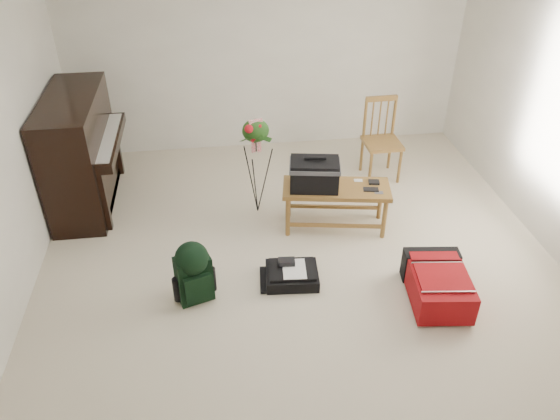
{
  "coord_description": "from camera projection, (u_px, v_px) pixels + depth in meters",
  "views": [
    {
      "loc": [
        -0.75,
        -3.93,
        3.41
      ],
      "look_at": [
        -0.17,
        0.35,
        0.51
      ],
      "focal_mm": 35.0,
      "sensor_mm": 36.0,
      "label": 1
    }
  ],
  "objects": [
    {
      "name": "dining_chair",
      "position": [
        382.0,
        140.0,
        6.5
      ],
      "size": [
        0.43,
        0.43,
        0.97
      ],
      "rotation": [
        0.0,
        0.0,
        0.03
      ],
      "color": "olive",
      "rests_on": "floor"
    },
    {
      "name": "ceiling",
      "position": [
        310.0,
        0.0,
        3.82
      ],
      "size": [
        5.0,
        5.5,
        0.01
      ],
      "primitive_type": "cube",
      "color": "white",
      "rests_on": "wall_back"
    },
    {
      "name": "piano",
      "position": [
        81.0,
        154.0,
        5.95
      ],
      "size": [
        0.71,
        1.5,
        1.25
      ],
      "color": "black",
      "rests_on": "floor"
    },
    {
      "name": "green_backpack",
      "position": [
        193.0,
        270.0,
        4.74
      ],
      "size": [
        0.35,
        0.32,
        0.6
      ],
      "rotation": [
        0.0,
        0.0,
        0.31
      ],
      "color": "black",
      "rests_on": "floor"
    },
    {
      "name": "black_duffel",
      "position": [
        292.0,
        274.0,
        5.09
      ],
      "size": [
        0.51,
        0.42,
        0.2
      ],
      "rotation": [
        0.0,
        0.0,
        -0.08
      ],
      "color": "black",
      "rests_on": "floor"
    },
    {
      "name": "bench",
      "position": [
        322.0,
        180.0,
        5.49
      ],
      "size": [
        1.16,
        0.62,
        0.84
      ],
      "rotation": [
        0.0,
        0.0,
        -0.17
      ],
      "color": "olive",
      "rests_on": "floor"
    },
    {
      "name": "flower_stand",
      "position": [
        257.0,
        167.0,
        5.79
      ],
      "size": [
        0.42,
        0.42,
        1.14
      ],
      "rotation": [
        0.0,
        0.0,
        0.19
      ],
      "color": "black",
      "rests_on": "floor"
    },
    {
      "name": "floor",
      "position": [
        302.0,
        273.0,
        5.21
      ],
      "size": [
        5.0,
        5.5,
        0.01
      ],
      "primitive_type": "cube",
      "color": "beige",
      "rests_on": "ground"
    },
    {
      "name": "red_suitcase",
      "position": [
        436.0,
        281.0,
        4.87
      ],
      "size": [
        0.57,
        0.78,
        0.31
      ],
      "rotation": [
        0.0,
        0.0,
        -0.12
      ],
      "color": "#A30719",
      "rests_on": "floor"
    },
    {
      "name": "wall_back",
      "position": [
        267.0,
        53.0,
        6.78
      ],
      "size": [
        5.0,
        0.04,
        2.5
      ],
      "primitive_type": "cube",
      "color": "white",
      "rests_on": "floor"
    }
  ]
}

